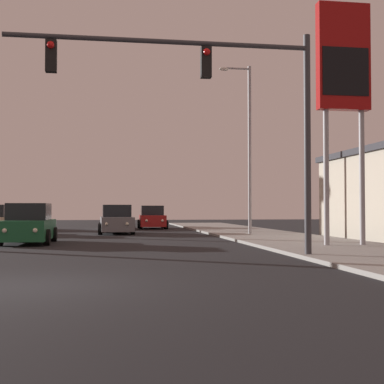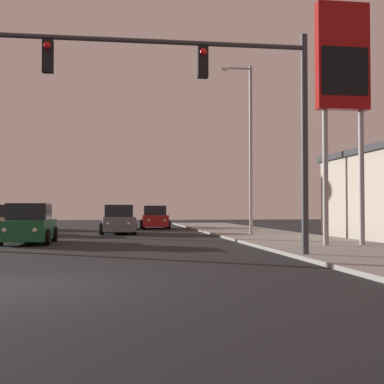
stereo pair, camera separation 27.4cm
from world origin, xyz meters
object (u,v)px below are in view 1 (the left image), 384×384
car_white (117,218)px  gas_station_sign (343,70)px  car_grey (116,221)px  car_green (29,225)px  traffic_light_mast (221,93)px  car_red (152,218)px  street_lamp (247,140)px  car_blue (18,219)px

car_white → gas_station_sign: gas_station_sign is taller
car_grey → car_green: bearing=63.8°
traffic_light_mast → car_white: bearing=96.5°
car_white → car_grey: same height
car_grey → car_green: 9.14m
car_green → gas_station_sign: gas_station_sign is taller
car_red → car_white: same height
traffic_light_mast → car_red: bearing=90.4°
car_grey → car_green: size_ratio=1.01×
car_red → traffic_light_mast: size_ratio=0.49×
car_green → car_white: bearing=-103.2°
car_white → car_grey: size_ratio=1.00×
car_grey → street_lamp: bearing=149.3°
car_grey → car_green: (-3.71, -8.36, 0.00)m
car_grey → car_red: bearing=-111.1°
traffic_light_mast → gas_station_sign: size_ratio=0.98×
car_red → car_grey: same height
car_white → traffic_light_mast: traffic_light_mast is taller
car_red → car_blue: (-9.35, -0.96, 0.00)m
traffic_light_mast → street_lamp: (4.06, 12.68, 0.32)m
car_red → car_white: (-2.57, -0.40, 0.00)m
street_lamp → car_red: bearing=110.1°
traffic_light_mast → gas_station_sign: 6.76m
traffic_light_mast → street_lamp: size_ratio=0.98×
car_blue → car_red: bearing=-174.7°
car_blue → car_green: 15.47m
car_green → street_lamp: size_ratio=0.48×
car_grey → street_lamp: 8.96m
car_white → car_green: size_ratio=1.00×
car_green → car_red: bearing=-111.2°
car_red → gas_station_sign: size_ratio=0.48×
car_blue → traffic_light_mast: size_ratio=0.49×
car_white → gas_station_sign: 22.51m
car_white → car_blue: 6.81m
car_white → car_grey: 7.38m
car_red → traffic_light_mast: 24.52m
car_blue → gas_station_sign: bearing=126.7°
car_white → street_lamp: size_ratio=0.48×
car_white → street_lamp: 13.73m
car_red → car_green: bearing=69.8°
traffic_light_mast → street_lamp: street_lamp is taller
gas_station_sign → street_lamp: bearing=98.5°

